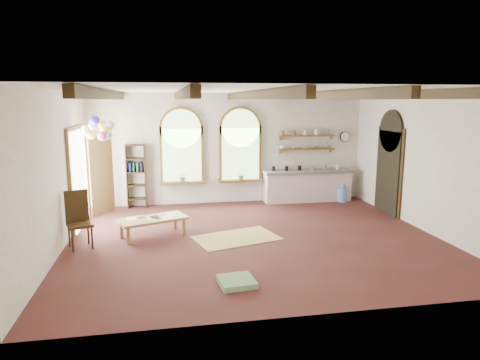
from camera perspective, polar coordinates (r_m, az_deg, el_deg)
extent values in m
plane|color=#4F2021|center=(9.51, 1.97, -7.76)|extent=(8.00, 8.00, 0.00)
cube|color=brown|center=(12.37, -7.75, 3.33)|extent=(1.24, 0.08, 1.64)
cylinder|color=brown|center=(12.30, -7.83, 6.80)|extent=(1.24, 0.08, 1.24)
cube|color=#9FD17D|center=(12.33, -7.74, 3.31)|extent=(1.10, 0.04, 1.50)
cube|color=brown|center=(12.40, -7.64, -0.34)|extent=(1.30, 0.28, 0.08)
cube|color=brown|center=(12.55, 0.04, 3.54)|extent=(1.24, 0.08, 1.64)
cylinder|color=brown|center=(12.48, 0.04, 6.96)|extent=(1.24, 0.08, 1.24)
cube|color=#9FD17D|center=(12.52, 0.07, 3.52)|extent=(1.10, 0.04, 1.50)
cube|color=brown|center=(12.59, 0.11, -0.08)|extent=(1.30, 0.28, 0.08)
cube|color=brown|center=(10.97, -20.73, 0.23)|extent=(0.10, 1.90, 2.50)
cube|color=black|center=(12.02, 19.16, 0.95)|extent=(0.10, 1.30, 2.40)
cube|color=beige|center=(12.99, 8.94, -0.91)|extent=(2.60, 0.55, 0.86)
cube|color=gray|center=(12.91, 9.00, 1.14)|extent=(2.68, 0.62, 0.08)
cube|color=brown|center=(12.99, 8.83, 4.09)|extent=(1.70, 0.24, 0.04)
cube|color=brown|center=(12.95, 8.88, 5.85)|extent=(1.70, 0.24, 0.04)
cylinder|color=black|center=(13.48, 13.83, 5.64)|extent=(0.32, 0.04, 0.32)
cube|color=#352210|center=(12.36, -14.85, 0.49)|extent=(0.03, 0.32, 1.80)
cube|color=#352210|center=(12.33, -12.54, 0.57)|extent=(0.03, 0.32, 1.80)
cube|color=#B17751|center=(9.71, -11.55, -5.14)|extent=(1.63, 1.17, 0.05)
cube|color=#B17751|center=(9.36, -14.66, -7.21)|extent=(0.07, 0.07, 0.37)
cube|color=#B17751|center=(9.78, -7.49, -6.17)|extent=(0.07, 0.07, 0.37)
cube|color=#B17751|center=(9.81, -15.50, -6.43)|extent=(0.07, 0.07, 0.37)
cube|color=#B17751|center=(10.21, -8.61, -5.49)|extent=(0.07, 0.07, 0.37)
cube|color=#352210|center=(9.35, -20.58, -5.63)|extent=(0.60, 0.60, 0.06)
cube|color=#352210|center=(9.47, -20.95, -3.30)|extent=(0.45, 0.20, 0.69)
cube|color=#D1BD68|center=(9.50, -0.48, -7.73)|extent=(2.02, 1.56, 0.02)
cube|color=#6B9063|center=(7.24, -0.45, -13.40)|extent=(0.63, 0.63, 0.10)
cylinder|color=#628FD2|center=(13.46, 13.90, -1.59)|extent=(0.30, 0.30, 0.45)
sphere|color=#628FD2|center=(13.40, 13.96, -0.46)|extent=(0.16, 0.16, 0.16)
cylinder|color=#628FD2|center=(13.13, 13.47, -1.93)|extent=(0.28, 0.28, 0.42)
sphere|color=#628FD2|center=(13.08, 13.51, -0.83)|extent=(0.15, 0.15, 0.15)
cylinder|color=silver|center=(10.79, -18.33, 8.91)|extent=(0.01, 0.01, 0.85)
sphere|color=#22966F|center=(10.87, -17.27, 5.78)|extent=(0.23, 0.23, 0.23)
sphere|color=#DC5249|center=(11.00, -17.34, 6.46)|extent=(0.23, 0.23, 0.23)
sphere|color=yellow|center=(11.13, -17.99, 7.08)|extent=(0.23, 0.23, 0.23)
sphere|color=silver|center=(10.96, -18.64, 7.63)|extent=(0.23, 0.23, 0.23)
sphere|color=orange|center=(10.96, -19.26, 5.70)|extent=(0.23, 0.23, 0.23)
sphere|color=#79C655|center=(10.81, -19.92, 6.24)|extent=(0.23, 0.23, 0.23)
sphere|color=#C95FC9|center=(10.71, -19.00, 6.91)|extent=(0.23, 0.23, 0.23)
sphere|color=#392CBB|center=(10.57, -18.82, 7.53)|extent=(0.23, 0.23, 0.23)
sphere|color=#EF359E|center=(10.50, -17.88, 5.59)|extent=(0.23, 0.23, 0.23)
sphere|color=#F1EA55|center=(10.68, -17.57, 6.33)|extent=(0.23, 0.23, 0.23)
sphere|color=#E3A7D4|center=(10.74, -16.93, 7.03)|extent=(0.23, 0.23, 0.23)
imported|color=olive|center=(9.81, -13.66, -4.84)|extent=(0.24, 0.27, 0.02)
cube|color=black|center=(9.74, -11.28, -4.88)|extent=(0.24, 0.29, 0.01)
imported|color=#598C4C|center=(12.34, -7.65, 0.50)|extent=(0.27, 0.23, 0.30)
imported|color=#598C4C|center=(12.53, 0.14, 0.75)|extent=(0.27, 0.23, 0.30)
imported|color=white|center=(12.76, 5.64, 4.36)|extent=(0.12, 0.10, 0.10)
imported|color=beige|center=(12.86, 7.14, 4.37)|extent=(0.10, 0.10, 0.09)
imported|color=beige|center=(12.97, 8.62, 4.30)|extent=(0.22, 0.22, 0.05)
imported|color=#8C664C|center=(13.08, 10.08, 4.33)|extent=(0.20, 0.20, 0.06)
imported|color=slate|center=(13.20, 11.52, 4.61)|extent=(0.18, 0.18, 0.19)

